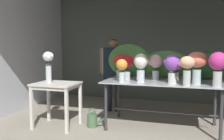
# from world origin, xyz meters

# --- Properties ---
(ground_plane) EXTENTS (8.55, 8.55, 0.00)m
(ground_plane) POSITION_xyz_m (0.00, 1.94, 0.00)
(ground_plane) COLOR #9E9384
(wall_back) EXTENTS (5.65, 0.12, 2.78)m
(wall_back) POSITION_xyz_m (0.00, 3.89, 1.39)
(wall_back) COLOR slate
(wall_back) RESTS_ON ground
(wall_left) EXTENTS (0.12, 4.01, 2.78)m
(wall_left) POSITION_xyz_m (-2.82, 1.94, 1.39)
(wall_left) COLOR silver
(wall_left) RESTS_ON ground
(display_table_glass) EXTENTS (2.03, 1.03, 0.85)m
(display_table_glass) POSITION_xyz_m (0.39, 1.68, 0.73)
(display_table_glass) COLOR silver
(display_table_glass) RESTS_ON ground
(side_table_white) EXTENTS (0.76, 0.63, 0.80)m
(side_table_white) POSITION_xyz_m (-1.44, 1.20, 0.69)
(side_table_white) COLOR silver
(side_table_white) RESTS_ON ground
(florist) EXTENTS (0.63, 0.24, 1.61)m
(florist) POSITION_xyz_m (-0.76, 2.48, 1.00)
(florist) COLOR #232328
(florist) RESTS_ON ground
(foliage_backdrop) EXTENTS (2.24, 0.25, 0.65)m
(foliage_backdrop) POSITION_xyz_m (0.30, 2.08, 1.13)
(foliage_backdrop) COLOR #477F3D
(foliage_backdrop) RESTS_ON display_table_glass
(vase_coral_tulips) EXTENTS (0.33, 0.32, 0.52)m
(vase_coral_tulips) POSITION_xyz_m (0.94, 1.50, 1.19)
(vase_coral_tulips) COLOR silver
(vase_coral_tulips) RESTS_ON display_table_glass
(vase_fuchsia_hydrangea) EXTENTS (0.26, 0.26, 0.41)m
(vase_fuchsia_hydrangea) POSITION_xyz_m (0.60, 1.74, 1.11)
(vase_fuchsia_hydrangea) COLOR silver
(vase_fuchsia_hydrangea) RESTS_ON display_table_glass
(vase_scarlet_lilies) EXTENTS (0.26, 0.26, 0.45)m
(vase_scarlet_lilies) POSITION_xyz_m (-0.45, 1.88, 1.13)
(vase_scarlet_lilies) COLOR silver
(vase_scarlet_lilies) RESTS_ON display_table_glass
(vase_blush_ranunculus) EXTENTS (0.25, 0.23, 0.46)m
(vase_blush_ranunculus) POSITION_xyz_m (0.24, 1.81, 1.13)
(vase_blush_ranunculus) COLOR silver
(vase_blush_ranunculus) RESTS_ON display_table_glass
(vase_violet_snapdragons) EXTENTS (0.29, 0.27, 0.47)m
(vase_violet_snapdragons) POSITION_xyz_m (0.56, 1.44, 1.14)
(vase_violet_snapdragons) COLOR silver
(vase_violet_snapdragons) RESTS_ON display_table_glass
(vase_ivory_freesia) EXTENTS (0.24, 0.23, 0.48)m
(vase_ivory_freesia) POSITION_xyz_m (0.04, 1.45, 1.13)
(vase_ivory_freesia) COLOR silver
(vase_ivory_freesia) RESTS_ON display_table_glass
(vase_crimson_stock) EXTENTS (0.22, 0.22, 0.46)m
(vase_crimson_stock) POSITION_xyz_m (-0.24, 1.62, 1.14)
(vase_crimson_stock) COLOR silver
(vase_crimson_stock) RESTS_ON display_table_glass
(vase_peach_peonies) EXTENTS (0.25, 0.23, 0.46)m
(vase_peach_peonies) POSITION_xyz_m (0.78, 1.25, 1.13)
(vase_peach_peonies) COLOR silver
(vase_peach_peonies) RESTS_ON display_table_glass
(vase_sunset_anemones) EXTENTS (0.19, 0.19, 0.39)m
(vase_sunset_anemones) POSITION_xyz_m (-0.26, 1.32, 1.09)
(vase_sunset_anemones) COLOR silver
(vase_sunset_anemones) RESTS_ON display_table_glass
(vase_magenta_carnations) EXTENTS (0.28, 0.27, 0.53)m
(vase_magenta_carnations) POSITION_xyz_m (1.23, 1.31, 1.18)
(vase_magenta_carnations) COLOR silver
(vase_magenta_carnations) RESTS_ON display_table_glass
(vase_white_roses_tall) EXTENTS (0.21, 0.19, 0.56)m
(vase_white_roses_tall) POSITION_xyz_m (-1.59, 1.20, 1.14)
(vase_white_roses_tall) COLOR silver
(vase_white_roses_tall) RESTS_ON side_table_white
(watering_can) EXTENTS (0.35, 0.18, 0.34)m
(watering_can) POSITION_xyz_m (-0.81, 1.36, 0.13)
(watering_can) COLOR #4C704C
(watering_can) RESTS_ON ground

